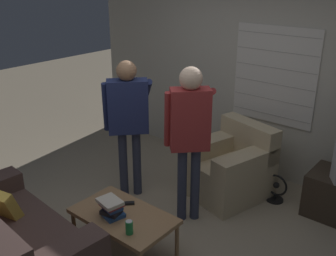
# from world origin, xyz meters

# --- Properties ---
(ground_plane) EXTENTS (16.00, 16.00, 0.00)m
(ground_plane) POSITION_xyz_m (0.00, 0.00, 0.00)
(ground_plane) COLOR gray
(wall_back) EXTENTS (5.20, 0.08, 2.55)m
(wall_back) POSITION_xyz_m (0.01, 2.03, 1.28)
(wall_back) COLOR #BCB7A8
(wall_back) RESTS_ON ground_plane
(couch_blue) EXTENTS (1.75, 0.95, 0.81)m
(couch_blue) POSITION_xyz_m (-0.56, -1.15, 0.31)
(couch_blue) COLOR #4C3833
(couch_blue) RESTS_ON ground_plane
(armchair_beige) EXTENTS (0.99, 1.03, 0.86)m
(armchair_beige) POSITION_xyz_m (0.22, 1.27, 0.34)
(armchair_beige) COLOR #C6B289
(armchair_beige) RESTS_ON ground_plane
(coffee_table) EXTENTS (0.97, 0.57, 0.42)m
(coffee_table) POSITION_xyz_m (0.02, -0.32, 0.38)
(coffee_table) COLOR #9E754C
(coffee_table) RESTS_ON ground_plane
(person_left_standing) EXTENTS (0.51, 0.80, 1.64)m
(person_left_standing) POSITION_xyz_m (-0.69, 0.49, 1.04)
(person_left_standing) COLOR #33384C
(person_left_standing) RESTS_ON ground_plane
(person_right_standing) EXTENTS (0.49, 0.79, 1.69)m
(person_right_standing) POSITION_xyz_m (0.15, 0.53, 1.07)
(person_right_standing) COLOR #33384C
(person_right_standing) RESTS_ON ground_plane
(book_stack) EXTENTS (0.25, 0.23, 0.17)m
(book_stack) POSITION_xyz_m (-0.04, -0.41, 0.51)
(book_stack) COLOR #284C89
(book_stack) RESTS_ON coffee_table
(soda_can) EXTENTS (0.07, 0.07, 0.13)m
(soda_can) POSITION_xyz_m (0.27, -0.48, 0.48)
(soda_can) COLOR #238E47
(soda_can) RESTS_ON coffee_table
(spare_remote) EXTENTS (0.12, 0.12, 0.02)m
(spare_remote) POSITION_xyz_m (-0.07, -0.17, 0.43)
(spare_remote) COLOR black
(spare_remote) RESTS_ON coffee_table
(floor_fan) EXTENTS (0.27, 0.20, 0.34)m
(floor_fan) POSITION_xyz_m (0.74, 1.46, 0.15)
(floor_fan) COLOR black
(floor_fan) RESTS_ON ground_plane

